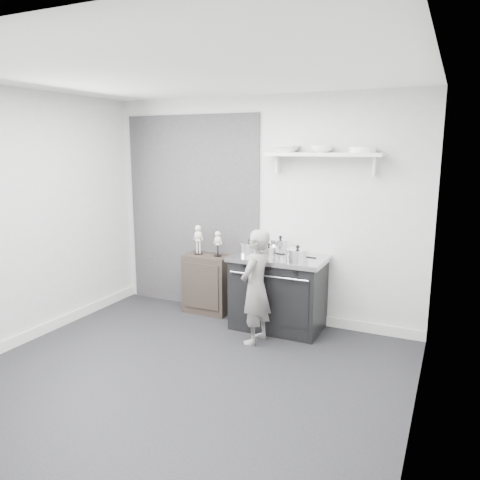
# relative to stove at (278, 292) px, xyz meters

# --- Properties ---
(ground) EXTENTS (4.00, 4.00, 0.00)m
(ground) POSITION_rel_stove_xyz_m (-0.38, -1.48, -0.44)
(ground) COLOR black
(ground) RESTS_ON ground
(room_shell) EXTENTS (4.02, 3.62, 2.71)m
(room_shell) POSITION_rel_stove_xyz_m (-0.47, -1.33, 1.20)
(room_shell) COLOR #B4B4B2
(room_shell) RESTS_ON ground
(wall_shelf) EXTENTS (1.30, 0.26, 0.24)m
(wall_shelf) POSITION_rel_stove_xyz_m (0.42, 0.20, 1.57)
(wall_shelf) COLOR silver
(wall_shelf) RESTS_ON room_shell
(stove) EXTENTS (1.08, 0.68, 0.87)m
(stove) POSITION_rel_stove_xyz_m (0.00, 0.00, 0.00)
(stove) COLOR black
(stove) RESTS_ON ground
(side_cabinet) EXTENTS (0.58, 0.34, 0.75)m
(side_cabinet) POSITION_rel_stove_xyz_m (-1.01, 0.13, -0.06)
(side_cabinet) COLOR black
(side_cabinet) RESTS_ON ground
(child) EXTENTS (0.34, 0.48, 1.25)m
(child) POSITION_rel_stove_xyz_m (-0.08, -0.49, 0.19)
(child) COLOR slate
(child) RESTS_ON ground
(pot_front_left) EXTENTS (0.31, 0.22, 0.20)m
(pot_front_left) POSITION_rel_stove_xyz_m (-0.32, -0.12, 0.51)
(pot_front_left) COLOR white
(pot_front_left) RESTS_ON stove
(pot_back_left) EXTENTS (0.32, 0.23, 0.22)m
(pot_back_left) POSITION_rel_stove_xyz_m (-0.03, 0.12, 0.52)
(pot_back_left) COLOR white
(pot_back_left) RESTS_ON stove
(pot_front_right) EXTENTS (0.33, 0.25, 0.19)m
(pot_front_right) POSITION_rel_stove_xyz_m (0.28, -0.19, 0.51)
(pot_front_right) COLOR white
(pot_front_right) RESTS_ON stove
(pot_front_center) EXTENTS (0.30, 0.21, 0.18)m
(pot_front_center) POSITION_rel_stove_xyz_m (-0.07, -0.14, 0.50)
(pot_front_center) COLOR white
(pot_front_center) RESTS_ON stove
(skeleton_full) EXTENTS (0.12, 0.08, 0.43)m
(skeleton_full) POSITION_rel_stove_xyz_m (-1.14, 0.13, 0.53)
(skeleton_full) COLOR beige
(skeleton_full) RESTS_ON side_cabinet
(skeleton_torso) EXTENTS (0.10, 0.07, 0.37)m
(skeleton_torso) POSITION_rel_stove_xyz_m (-0.86, 0.13, 0.50)
(skeleton_torso) COLOR beige
(skeleton_torso) RESTS_ON side_cabinet
(bowl_large) EXTENTS (0.31, 0.31, 0.08)m
(bowl_large) POSITION_rel_stove_xyz_m (-0.01, 0.19, 1.64)
(bowl_large) COLOR white
(bowl_large) RESTS_ON wall_shelf
(bowl_small) EXTENTS (0.24, 0.24, 0.08)m
(bowl_small) POSITION_rel_stove_xyz_m (0.41, 0.19, 1.64)
(bowl_small) COLOR white
(bowl_small) RESTS_ON wall_shelf
(plate_stack) EXTENTS (0.28, 0.28, 0.06)m
(plate_stack) POSITION_rel_stove_xyz_m (0.85, 0.19, 1.63)
(plate_stack) COLOR white
(plate_stack) RESTS_ON wall_shelf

